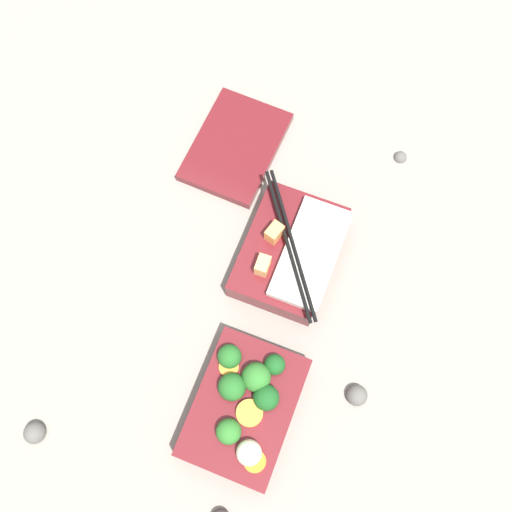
% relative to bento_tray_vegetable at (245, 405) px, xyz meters
% --- Properties ---
extents(ground_plane, '(3.00, 3.00, 0.00)m').
position_rel_bento_tray_vegetable_xyz_m(ground_plane, '(0.12, -0.01, -0.03)').
color(ground_plane, gray).
extents(bento_tray_vegetable, '(0.17, 0.12, 0.07)m').
position_rel_bento_tray_vegetable_xyz_m(bento_tray_vegetable, '(0.00, 0.00, 0.00)').
color(bento_tray_vegetable, maroon).
rests_on(bento_tray_vegetable, ground_plane).
extents(bento_tray_rice, '(0.19, 0.14, 0.06)m').
position_rel_bento_tray_vegetable_xyz_m(bento_tray_rice, '(0.22, 0.02, -0.00)').
color(bento_tray_rice, maroon).
rests_on(bento_tray_rice, ground_plane).
extents(bento_lid, '(0.17, 0.13, 0.01)m').
position_rel_bento_tray_vegetable_xyz_m(bento_lid, '(0.35, 0.15, -0.02)').
color(bento_lid, maroon).
rests_on(bento_lid, ground_plane).
extents(pebble_0, '(0.03, 0.03, 0.03)m').
position_rel_bento_tray_vegetable_xyz_m(pebble_0, '(-0.13, 0.24, -0.02)').
color(pebble_0, '#595651').
rests_on(pebble_0, ground_plane).
extents(pebble_1, '(0.03, 0.03, 0.03)m').
position_rel_bento_tray_vegetable_xyz_m(pebble_1, '(0.07, -0.13, -0.02)').
color(pebble_1, '#595651').
rests_on(pebble_1, ground_plane).
extents(pebble_3, '(0.02, 0.02, 0.02)m').
position_rel_bento_tray_vegetable_xyz_m(pebble_3, '(0.43, -0.08, -0.02)').
color(pebble_3, '#595651').
rests_on(pebble_3, ground_plane).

